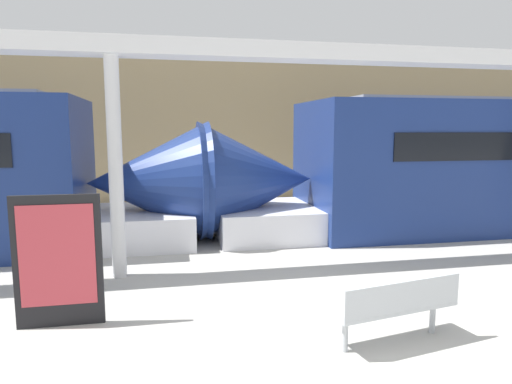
% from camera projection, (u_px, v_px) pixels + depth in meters
% --- Properties ---
extents(ground_plane, '(60.00, 60.00, 0.00)m').
position_uv_depth(ground_plane, '(354.00, 358.00, 4.95)').
color(ground_plane, '#B2AFA8').
extents(station_wall, '(56.00, 0.20, 5.00)m').
position_uv_depth(station_wall, '(222.00, 128.00, 15.29)').
color(station_wall, tan).
rests_on(station_wall, ground_plane).
extents(bench_near, '(1.62, 0.73, 0.79)m').
position_uv_depth(bench_near, '(396.00, 304.00, 5.19)').
color(bench_near, '#ADB2B7').
rests_on(bench_near, ground_plane).
extents(poster_board, '(1.05, 0.07, 1.67)m').
position_uv_depth(poster_board, '(58.00, 261.00, 5.64)').
color(poster_board, black).
rests_on(poster_board, ground_plane).
extents(support_column_near, '(0.23, 0.23, 3.62)m').
position_uv_depth(support_column_near, '(116.00, 169.00, 7.44)').
color(support_column_near, silver).
rests_on(support_column_near, ground_plane).
extents(canopy_beam, '(28.00, 0.60, 0.28)m').
position_uv_depth(canopy_beam, '(110.00, 46.00, 7.17)').
color(canopy_beam, silver).
rests_on(canopy_beam, support_column_near).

